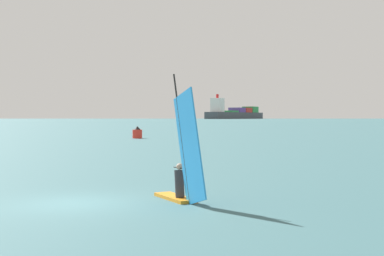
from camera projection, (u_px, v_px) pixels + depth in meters
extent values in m
plane|color=#386066|center=(76.00, 203.00, 17.91)|extent=(4000.00, 4000.00, 0.00)
cube|color=orange|center=(175.00, 198.00, 18.74)|extent=(1.88, 2.21, 0.12)
cylinder|color=black|center=(182.00, 136.00, 18.23)|extent=(0.83, 1.09, 4.36)
cube|color=#268CD8|center=(189.00, 147.00, 17.71)|extent=(1.46, 1.93, 4.02)
cylinder|color=black|center=(182.00, 169.00, 18.20)|extent=(0.85, 1.13, 0.04)
cylinder|color=#2D2D33|center=(179.00, 184.00, 18.42)|extent=(0.51, 0.53, 0.99)
sphere|color=tan|center=(179.00, 167.00, 18.41)|extent=(0.22, 0.22, 0.22)
cube|color=#3F444C|center=(236.00, 116.00, 865.42)|extent=(83.34, 173.73, 10.66)
cube|color=silver|center=(217.00, 105.00, 806.74)|extent=(21.51, 18.23, 21.29)
cylinder|color=red|center=(217.00, 96.00, 806.45)|extent=(4.00, 4.00, 6.00)
cube|color=#2D8C47|center=(230.00, 111.00, 845.14)|extent=(27.77, 30.28, 2.60)
cube|color=#59388C|center=(237.00, 110.00, 868.89)|extent=(27.77, 30.28, 7.80)
cube|color=red|center=(244.00, 110.00, 892.69)|extent=(27.77, 30.28, 7.80)
cube|color=#2D8C47|center=(250.00, 110.00, 916.46)|extent=(27.77, 30.28, 10.40)
cube|color=#756B56|center=(222.00, 110.00, 1589.70)|extent=(893.00, 534.85, 50.08)
cylinder|color=red|center=(137.00, 134.00, 72.29)|extent=(1.32, 1.32, 1.20)
cone|color=black|center=(137.00, 128.00, 72.27)|extent=(0.93, 0.93, 0.50)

